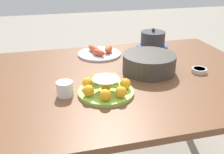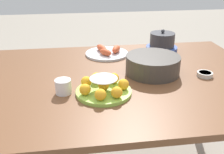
{
  "view_description": "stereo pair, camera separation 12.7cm",
  "coord_description": "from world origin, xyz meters",
  "views": [
    {
      "loc": [
        -0.34,
        -1.21,
        1.34
      ],
      "look_at": [
        -0.05,
        -0.09,
        0.81
      ],
      "focal_mm": 42.0,
      "sensor_mm": 36.0,
      "label": 1
    },
    {
      "loc": [
        -0.21,
        -1.24,
        1.34
      ],
      "look_at": [
        -0.05,
        -0.09,
        0.81
      ],
      "focal_mm": 42.0,
      "sensor_mm": 36.0,
      "label": 2
    }
  ],
  "objects": [
    {
      "name": "dining_table",
      "position": [
        0.0,
        0.0,
        0.69
      ],
      "size": [
        1.58,
        1.08,
        0.77
      ],
      "color": "brown",
      "rests_on": "ground_plane"
    },
    {
      "name": "sauce_bowl",
      "position": [
        0.45,
        -0.06,
        0.79
      ],
      "size": [
        0.08,
        0.08,
        0.02
      ],
      "color": "beige",
      "rests_on": "dining_table"
    },
    {
      "name": "cup_near",
      "position": [
        -0.28,
        -0.15,
        0.81
      ],
      "size": [
        0.07,
        0.07,
        0.07
      ],
      "color": "white",
      "rests_on": "dining_table"
    },
    {
      "name": "seafood_platter",
      "position": [
        -0.02,
        0.35,
        0.79
      ],
      "size": [
        0.27,
        0.27,
        0.06
      ],
      "color": "silver",
      "rests_on": "dining_table"
    },
    {
      "name": "warming_pot",
      "position": [
        0.35,
        0.36,
        0.83
      ],
      "size": [
        0.2,
        0.2,
        0.15
      ],
      "color": "#334C99",
      "rests_on": "dining_table"
    },
    {
      "name": "serving_bowl",
      "position": [
        0.18,
        0.02,
        0.83
      ],
      "size": [
        0.29,
        0.29,
        0.1
      ],
      "color": "#3D3833",
      "rests_on": "dining_table"
    },
    {
      "name": "cake_plate",
      "position": [
        -0.1,
        -0.18,
        0.8
      ],
      "size": [
        0.26,
        0.26,
        0.08
      ],
      "color": "#99CC4C",
      "rests_on": "dining_table"
    }
  ]
}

